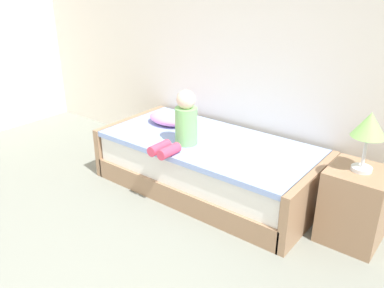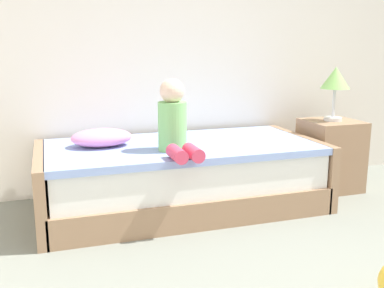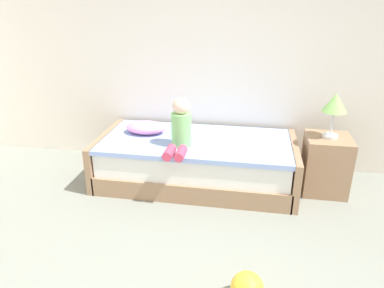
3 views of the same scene
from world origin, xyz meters
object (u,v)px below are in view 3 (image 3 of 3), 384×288
object	(u,v)px
bed	(196,161)
table_lamp	(335,105)
nightstand	(325,164)
pillow	(146,127)
toy_ball	(247,288)
child_figure	(180,128)

from	to	relation	value
bed	table_lamp	xyz separation A→B (m)	(1.35, 0.04, 0.69)
nightstand	table_lamp	size ratio (longest dim) A/B	1.33
pillow	toy_ball	size ratio (longest dim) A/B	1.96
child_figure	nightstand	bearing A→B (deg)	10.40
table_lamp	toy_ball	xyz separation A→B (m)	(-0.74, -1.65, -0.82)
nightstand	child_figure	size ratio (longest dim) A/B	1.18
child_figure	toy_ball	size ratio (longest dim) A/B	2.28
table_lamp	toy_ball	size ratio (longest dim) A/B	2.01
bed	toy_ball	bearing A→B (deg)	-69.20
table_lamp	nightstand	bearing A→B (deg)	0.00
nightstand	pillow	distance (m)	1.95
nightstand	pillow	xyz separation A→B (m)	(-1.93, 0.06, 0.26)
toy_ball	bed	bearing A→B (deg)	110.80
bed	pillow	bearing A→B (deg)	170.21
bed	nightstand	world-z (taller)	nightstand
table_lamp	pillow	xyz separation A→B (m)	(-1.93, 0.06, -0.37)
bed	table_lamp	bearing A→B (deg)	1.76
table_lamp	child_figure	world-z (taller)	table_lamp
toy_ball	child_figure	bearing A→B (deg)	117.95
bed	toy_ball	world-z (taller)	bed
nightstand	pillow	world-z (taller)	pillow
bed	toy_ball	size ratio (longest dim) A/B	9.42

